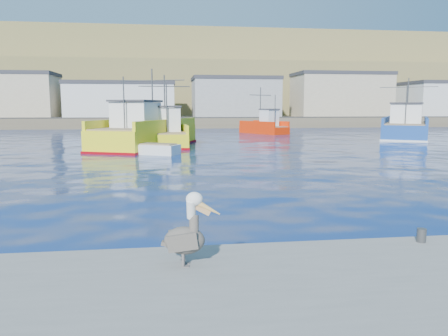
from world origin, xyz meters
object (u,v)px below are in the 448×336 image
Objects in this scene: trawler_yellow_a at (145,134)px; pelican at (187,234)px; trawler_yellow_b at (166,135)px; skiff_far at (400,131)px; skiff_mid at (149,150)px; boat_orange at (265,126)px; trawler_blue at (406,128)px.

pelican is at bearing -86.00° from trawler_yellow_a.
trawler_yellow_b is 31.16m from pelican.
skiff_mid is at bearing -145.72° from skiff_far.
boat_orange is at bearing 58.81° from skiff_mid.
trawler_yellow_b is 7.06m from skiff_mid.
skiff_far is at bearing -4.51° from boat_orange.
boat_orange is 1.59× the size of skiff_mid.
pelican is at bearing -86.27° from skiff_mid.
trawler_yellow_a is at bearing -143.54° from trawler_yellow_b.
skiff_far is 3.21× the size of pelican.
pelican is (1.58, -24.23, 0.78)m from skiff_mid.
boat_orange is 5.29× the size of pelican.
trawler_yellow_a is 3.12× the size of skiff_far.
trawler_blue reaches higher than skiff_far.
skiff_mid is at bearing -121.19° from boat_orange.
trawler_yellow_b is 0.76× the size of trawler_blue.
trawler_yellow_b reaches higher than skiff_mid.
trawler_blue is at bearing 55.28° from pelican.
skiff_mid is (-13.84, -22.87, -0.66)m from boat_orange.
trawler_yellow_b reaches higher than skiff_far.
trawler_yellow_a is 1.07× the size of trawler_blue.
trawler_yellow_a is at bearing -129.82° from boat_orange.
trawler_blue is 9.38× the size of pelican.
trawler_yellow_a is 35.72m from skiff_far.
trawler_yellow_b is at bearing 90.67° from pelican.
trawler_yellow_b is 20.34m from boat_orange.
trawler_yellow_b reaches higher than pelican.
skiff_mid is (-1.22, -6.93, -0.65)m from trawler_yellow_b.
trawler_blue is 1.77× the size of boat_orange.
trawler_yellow_b is 2.13× the size of skiff_mid.
trawler_yellow_a is 10.01× the size of pelican.
trawler_blue is 2.81× the size of skiff_mid.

